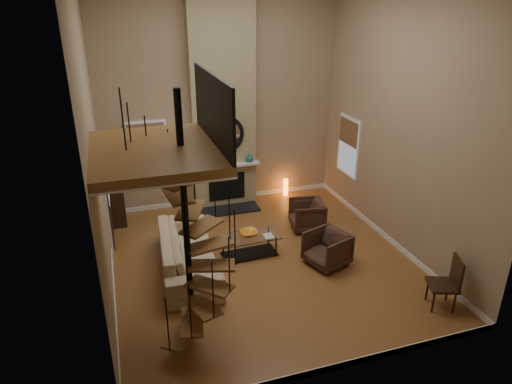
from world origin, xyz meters
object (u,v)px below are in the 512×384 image
object	(u,v)px
accent_lamp	(286,187)
side_chair	(448,281)
floor_lamp	(181,170)
sofa	(187,252)
armchair_far	(330,248)
armchair_near	(310,215)
coffee_table	(250,243)
hutch	(114,185)

from	to	relation	value
accent_lamp	side_chair	bearing A→B (deg)	-80.64
floor_lamp	sofa	bearing A→B (deg)	-97.45
armchair_far	accent_lamp	bearing A→B (deg)	154.68
armchair_near	floor_lamp	distance (m)	3.20
floor_lamp	armchair_near	bearing A→B (deg)	-21.60
floor_lamp	accent_lamp	xyz separation A→B (m)	(2.97, 0.87, -1.16)
armchair_near	accent_lamp	distance (m)	1.99
sofa	coffee_table	xyz separation A→B (m)	(1.35, 0.14, -0.11)
sofa	coffee_table	distance (m)	1.36
hutch	armchair_far	world-z (taller)	hutch
hutch	coffee_table	distance (m)	3.70
armchair_near	armchair_far	world-z (taller)	armchair_far
armchair_near	side_chair	xyz separation A→B (m)	(1.07, -3.50, 0.17)
sofa	accent_lamp	world-z (taller)	sofa
armchair_far	floor_lamp	distance (m)	3.84
coffee_table	side_chair	world-z (taller)	side_chair
accent_lamp	armchair_near	bearing A→B (deg)	-94.70
coffee_table	armchair_near	bearing A→B (deg)	23.06
floor_lamp	side_chair	size ratio (longest dim) A/B	1.69
armchair_near	side_chair	size ratio (longest dim) A/B	0.76
coffee_table	floor_lamp	xyz separation A→B (m)	(-1.09, 1.84, 1.13)
hutch	armchair_near	distance (m)	4.73
side_chair	armchair_near	bearing A→B (deg)	106.95
armchair_far	floor_lamp	world-z (taller)	floor_lamp
sofa	accent_lamp	size ratio (longest dim) A/B	5.85
armchair_near	armchair_far	distance (m)	1.57
sofa	armchair_near	bearing A→B (deg)	-70.13
side_chair	floor_lamp	bearing A→B (deg)	130.06
hutch	armchair_far	bearing A→B (deg)	-39.33
hutch	armchair_near	size ratio (longest dim) A/B	2.51
sofa	side_chair	bearing A→B (deg)	-118.40
hutch	accent_lamp	distance (m)	4.56
coffee_table	side_chair	distance (m)	3.93
armchair_far	accent_lamp	xyz separation A→B (m)	(0.41, 3.53, -0.10)
hutch	coffee_table	xyz separation A→B (m)	(2.61, -2.53, -0.67)
coffee_table	floor_lamp	bearing A→B (deg)	120.60
sofa	coffee_table	size ratio (longest dim) A/B	2.11
hutch	side_chair	distance (m)	7.58
accent_lamp	hutch	bearing A→B (deg)	-177.65
armchair_far	accent_lamp	size ratio (longest dim) A/B	1.72
hutch	accent_lamp	size ratio (longest dim) A/B	4.19
sofa	accent_lamp	xyz separation A→B (m)	(3.23, 2.86, -0.15)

